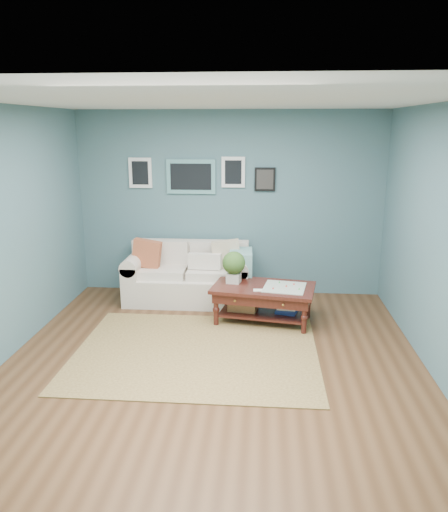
# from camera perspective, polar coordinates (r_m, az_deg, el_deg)

# --- Properties ---
(room_shell) EXTENTS (5.00, 5.02, 2.70)m
(room_shell) POSITION_cam_1_polar(r_m,az_deg,el_deg) (5.01, -1.44, 1.85)
(room_shell) COLOR brown
(room_shell) RESTS_ON ground
(area_rug) EXTENTS (2.71, 2.16, 0.01)m
(area_rug) POSITION_cam_1_polar(r_m,az_deg,el_deg) (5.72, -3.18, -10.87)
(area_rug) COLOR brown
(area_rug) RESTS_ON ground
(loveseat) EXTENTS (1.81, 0.82, 0.93)m
(loveseat) POSITION_cam_1_polar(r_m,az_deg,el_deg) (7.21, -3.51, -2.23)
(loveseat) COLOR beige
(loveseat) RESTS_ON ground
(coffee_table) EXTENTS (1.39, 0.95, 0.90)m
(coffee_table) POSITION_cam_1_polar(r_m,az_deg,el_deg) (6.47, 3.95, -4.07)
(coffee_table) COLOR black
(coffee_table) RESTS_ON ground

